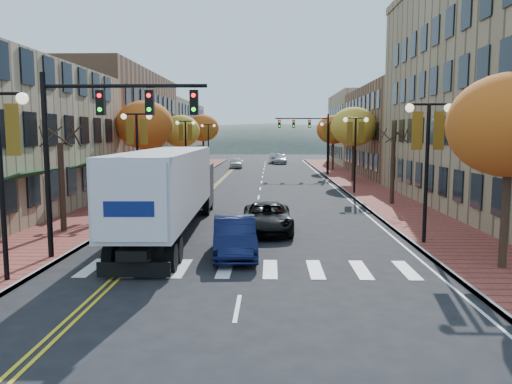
{
  "coord_description": "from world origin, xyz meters",
  "views": [
    {
      "loc": [
        0.9,
        -15.23,
        4.78
      ],
      "look_at": [
        0.26,
        6.77,
        2.2
      ],
      "focal_mm": 35.0,
      "sensor_mm": 36.0,
      "label": 1
    }
  ],
  "objects": [
    {
      "name": "tree_left_d",
      "position": [
        -9.0,
        58.0,
        5.6
      ],
      "size": [
        4.61,
        4.61,
        7.42
      ],
      "color": "#382619",
      "rests_on": "sidewalk_left"
    },
    {
      "name": "lamp_left_b",
      "position": [
        -7.5,
        16.0,
        4.29
      ],
      "size": [
        1.96,
        0.36,
        6.05
      ],
      "color": "black",
      "rests_on": "ground"
    },
    {
      "name": "building_left_mid",
      "position": [
        -17.0,
        36.0,
        5.5
      ],
      "size": [
        12.0,
        24.0,
        11.0
      ],
      "primitive_type": "cube",
      "color": "brown",
      "rests_on": "ground"
    },
    {
      "name": "tree_left_b",
      "position": [
        -9.0,
        24.0,
        5.45
      ],
      "size": [
        4.48,
        4.48,
        7.21
      ],
      "color": "#382619",
      "rests_on": "sidewalk_left"
    },
    {
      "name": "semi_truck",
      "position": [
        -3.78,
        8.08,
        2.36
      ],
      "size": [
        3.01,
        16.18,
        4.03
      ],
      "rotation": [
        0.0,
        0.0,
        0.03
      ],
      "color": "black",
      "rests_on": "ground"
    },
    {
      "name": "lamp_left_c",
      "position": [
        -7.5,
        34.0,
        4.29
      ],
      "size": [
        1.96,
        0.36,
        6.05
      ],
      "color": "black",
      "rests_on": "ground"
    },
    {
      "name": "ground",
      "position": [
        0.0,
        0.0,
        0.0
      ],
      "size": [
        200.0,
        200.0,
        0.0
      ],
      "primitive_type": "plane",
      "color": "black",
      "rests_on": "ground"
    },
    {
      "name": "lamp_left_d",
      "position": [
        -7.5,
        52.0,
        4.29
      ],
      "size": [
        1.96,
        0.36,
        6.05
      ],
      "color": "black",
      "rests_on": "ground"
    },
    {
      "name": "navy_sedan",
      "position": [
        -0.5,
        3.93,
        0.76
      ],
      "size": [
        2.03,
        4.76,
        1.52
      ],
      "primitive_type": "imported",
      "rotation": [
        0.0,
        0.0,
        0.09
      ],
      "color": "#0D1334",
      "rests_on": "ground"
    },
    {
      "name": "traffic_mast_far",
      "position": [
        5.48,
        42.0,
        4.92
      ],
      "size": [
        6.1,
        0.34,
        7.0
      ],
      "color": "black",
      "rests_on": "ground"
    },
    {
      "name": "sidewalk_left",
      "position": [
        -9.0,
        32.5,
        0.07
      ],
      "size": [
        4.0,
        85.0,
        0.15
      ],
      "primitive_type": "cube",
      "color": "brown",
      "rests_on": "ground"
    },
    {
      "name": "tree_left_a",
      "position": [
        -9.0,
        8.0,
        2.25
      ],
      "size": [
        0.28,
        0.28,
        4.2
      ],
      "color": "#382619",
      "rests_on": "sidewalk_left"
    },
    {
      "name": "building_right_mid",
      "position": [
        18.5,
        42.0,
        5.0
      ],
      "size": [
        15.0,
        24.0,
        10.0
      ],
      "primitive_type": "cube",
      "color": "brown",
      "rests_on": "ground"
    },
    {
      "name": "building_left_far",
      "position": [
        -17.0,
        61.0,
        4.75
      ],
      "size": [
        12.0,
        26.0,
        9.5
      ],
      "primitive_type": "cube",
      "color": "#9E8966",
      "rests_on": "ground"
    },
    {
      "name": "lamp_right_b",
      "position": [
        7.5,
        24.0,
        4.29
      ],
      "size": [
        1.96,
        0.36,
        6.05
      ],
      "color": "black",
      "rests_on": "ground"
    },
    {
      "name": "car_far_white",
      "position": [
        -3.91,
        54.14,
        0.72
      ],
      "size": [
        1.89,
        4.32,
        1.45
      ],
      "primitive_type": "imported",
      "rotation": [
        0.0,
        0.0,
        0.04
      ],
      "color": "silver",
      "rests_on": "ground"
    },
    {
      "name": "black_suv",
      "position": [
        0.75,
        8.76,
        0.71
      ],
      "size": [
        2.52,
        5.21,
        1.43
      ],
      "primitive_type": "imported",
      "rotation": [
        0.0,
        0.0,
        0.03
      ],
      "color": "black",
      "rests_on": "ground"
    },
    {
      "name": "tree_left_c",
      "position": [
        -9.0,
        40.0,
        5.05
      ],
      "size": [
        4.16,
        4.16,
        6.69
      ],
      "color": "#382619",
      "rests_on": "sidewalk_left"
    },
    {
      "name": "traffic_mast_near",
      "position": [
        -5.48,
        3.0,
        4.92
      ],
      "size": [
        6.1,
        0.35,
        7.0
      ],
      "color": "black",
      "rests_on": "ground"
    },
    {
      "name": "car_far_silver",
      "position": [
        2.37,
        64.11,
        0.73
      ],
      "size": [
        2.08,
        5.06,
        1.46
      ],
      "primitive_type": "imported",
      "rotation": [
        0.0,
        0.0,
        0.01
      ],
      "color": "#97989E",
      "rests_on": "ground"
    },
    {
      "name": "tree_right_a",
      "position": [
        9.0,
        2.0,
        5.05
      ],
      "size": [
        4.16,
        4.16,
        6.69
      ],
      "color": "#382619",
      "rests_on": "sidewalk_right"
    },
    {
      "name": "tree_right_c",
      "position": [
        9.0,
        34.0,
        5.45
      ],
      "size": [
        4.48,
        4.48,
        7.21
      ],
      "color": "#382619",
      "rests_on": "sidewalk_right"
    },
    {
      "name": "lamp_right_a",
      "position": [
        7.5,
        6.0,
        4.29
      ],
      "size": [
        1.96,
        0.36,
        6.05
      ],
      "color": "black",
      "rests_on": "ground"
    },
    {
      "name": "building_right_far",
      "position": [
        18.5,
        64.0,
        5.5
      ],
      "size": [
        15.0,
        20.0,
        11.0
      ],
      "primitive_type": "cube",
      "color": "#9E8966",
      "rests_on": "ground"
    },
    {
      "name": "tree_right_d",
      "position": [
        9.0,
        50.0,
        5.29
      ],
      "size": [
        4.35,
        4.35,
        7.0
      ],
      "color": "#382619",
      "rests_on": "sidewalk_right"
    },
    {
      "name": "tree_right_b",
      "position": [
        9.0,
        18.0,
        2.25
      ],
      "size": [
        0.28,
        0.28,
        4.2
      ],
      "color": "#382619",
      "rests_on": "sidewalk_right"
    },
    {
      "name": "car_far_oncoming",
      "position": [
        1.68,
        65.8,
        0.81
      ],
      "size": [
        2.08,
        5.0,
        1.61
      ],
      "primitive_type": "imported",
      "rotation": [
        0.0,
        0.0,
        3.22
      ],
      "color": "#93939A",
      "rests_on": "ground"
    },
    {
      "name": "sidewalk_right",
      "position": [
        9.0,
        32.5,
        0.07
      ],
      "size": [
        4.0,
        85.0,
        0.15
      ],
      "primitive_type": "cube",
      "color": "brown",
      "rests_on": "ground"
    },
    {
      "name": "lamp_right_c",
      "position": [
        7.5,
        42.0,
        4.29
      ],
      "size": [
        1.96,
        0.36,
        6.05
      ],
      "color": "black",
      "rests_on": "ground"
    }
  ]
}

